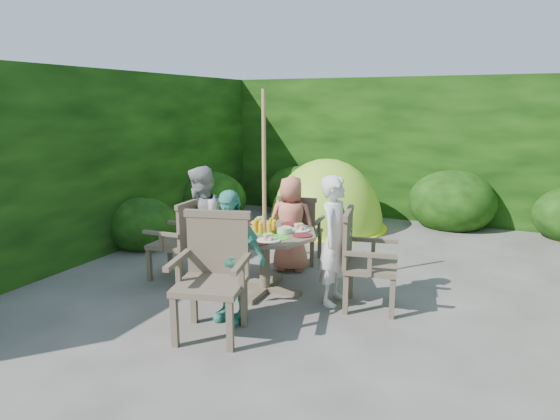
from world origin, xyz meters
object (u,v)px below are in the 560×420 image
at_px(child_right, 335,240).
at_px(child_front, 230,256).
at_px(dome_tent, 326,227).
at_px(child_left, 201,225).
at_px(garden_chair_front, 213,273).
at_px(child_back, 291,224).
at_px(parasol_pole, 264,194).
at_px(garden_chair_right, 363,259).
at_px(patio_table, 265,241).
at_px(garden_chair_left, 180,239).
at_px(garden_chair_back, 300,229).

xyz_separation_m(child_right, child_front, (-0.76, -0.84, -0.03)).
height_order(child_front, dome_tent, child_front).
bearing_deg(child_left, garden_chair_front, 21.80).
distance_m(child_right, child_back, 1.13).
relative_size(child_back, dome_tent, 0.51).
xyz_separation_m(parasol_pole, garden_chair_front, (0.03, -1.09, -0.53)).
xyz_separation_m(garden_chair_front, child_front, (0.01, 0.29, 0.08)).
distance_m(garden_chair_right, child_left, 1.90).
bearing_deg(garden_chair_front, patio_table, 76.23).
height_order(garden_chair_right, garden_chair_left, garden_chair_right).
xyz_separation_m(garden_chair_left, child_front, (1.13, -0.75, 0.15)).
height_order(garden_chair_left, child_right, child_right).
relative_size(garden_chair_left, child_back, 0.77).
xyz_separation_m(patio_table, child_right, (0.80, 0.03, 0.10)).
bearing_deg(garden_chair_right, garden_chair_back, 35.95).
relative_size(child_back, child_front, 0.93).
bearing_deg(garden_chair_front, garden_chair_back, 76.84).
bearing_deg(child_left, parasol_pole, 76.18).
distance_m(parasol_pole, garden_chair_back, 1.27).
distance_m(garden_chair_back, dome_tent, 2.02).
relative_size(parasol_pole, dome_tent, 0.95).
xyz_separation_m(garden_chair_left, dome_tent, (0.72, 3.09, -0.49)).
bearing_deg(parasol_pole, garden_chair_back, 92.29).
bearing_deg(child_left, child_front, 31.18).
bearing_deg(child_back, garden_chair_left, 23.54).
bearing_deg(child_front, garden_chair_right, 42.70).
height_order(garden_chair_left, garden_chair_front, garden_chair_front).
relative_size(parasol_pole, child_left, 1.62).
relative_size(child_right, child_left, 0.99).
relative_size(patio_table, garden_chair_back, 1.42).
relative_size(garden_chair_back, child_back, 0.73).
relative_size(garden_chair_right, garden_chair_back, 1.12).
xyz_separation_m(garden_chair_left, garden_chair_front, (1.13, -1.04, 0.08)).
xyz_separation_m(patio_table, child_left, (-0.80, -0.04, 0.10)).
distance_m(garden_chair_right, child_front, 1.35).
xyz_separation_m(garden_chair_front, dome_tent, (-0.41, 4.13, -0.56)).
distance_m(garden_chair_left, child_left, 0.35).
distance_m(garden_chair_front, child_back, 1.89).
relative_size(parasol_pole, garden_chair_left, 2.40).
bearing_deg(parasol_pole, dome_tent, 97.10).
xyz_separation_m(garden_chair_left, child_right, (1.90, 0.08, 0.18)).
distance_m(garden_chair_front, dome_tent, 4.18).
bearing_deg(child_back, patio_table, 77.79).
bearing_deg(child_back, child_left, 32.51).
bearing_deg(patio_table, garden_chair_back, 92.50).
height_order(child_back, child_front, child_front).
distance_m(garden_chair_right, garden_chair_front, 1.55).
bearing_deg(dome_tent, garden_chair_back, -85.41).
xyz_separation_m(parasol_pole, garden_chair_right, (1.09, 0.04, -0.58)).
height_order(garden_chair_left, child_left, child_left).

